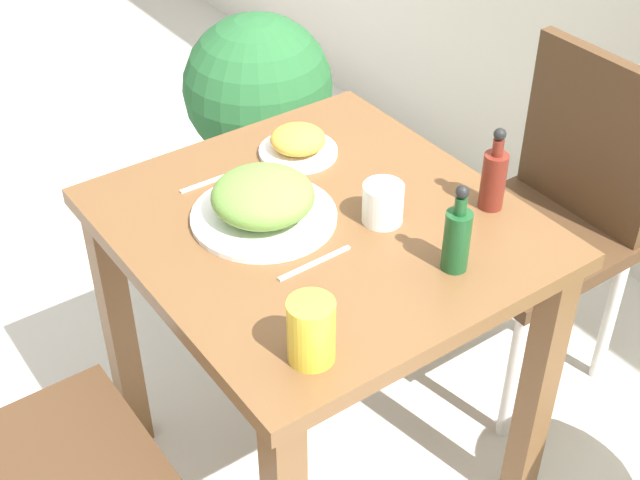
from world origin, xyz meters
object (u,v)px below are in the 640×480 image
at_px(chair_far, 550,209).
at_px(condiment_bottle, 457,237).
at_px(sauce_bottle, 494,177).
at_px(juice_glass, 311,331).
at_px(food_plate, 263,200).
at_px(potted_plant_left, 259,116).
at_px(side_plate, 298,143).
at_px(drink_cup, 383,203).

bearing_deg(chair_far, condiment_bottle, -66.47).
relative_size(sauce_bottle, condiment_bottle, 1.00).
bearing_deg(juice_glass, food_plate, 158.72).
relative_size(chair_far, sauce_bottle, 4.92).
relative_size(food_plate, potted_plant_left, 0.36).
height_order(side_plate, potted_plant_left, side_plate).
height_order(food_plate, potted_plant_left, food_plate).
distance_m(chair_far, sauce_bottle, 0.54).
distance_m(side_plate, juice_glass, 0.64).
height_order(chair_far, juice_glass, chair_far).
xyz_separation_m(chair_far, condiment_bottle, (0.26, -0.59, 0.33)).
height_order(side_plate, sauce_bottle, sauce_bottle).
xyz_separation_m(chair_far, potted_plant_left, (-0.81, -0.36, 0.01)).
bearing_deg(side_plate, juice_glass, -32.34).
xyz_separation_m(juice_glass, potted_plant_left, (-1.11, 0.59, -0.31)).
relative_size(drink_cup, potted_plant_left, 0.10).
relative_size(food_plate, sauce_bottle, 1.61).
bearing_deg(potted_plant_left, condiment_bottle, -12.51).
bearing_deg(potted_plant_left, drink_cup, -16.12).
xyz_separation_m(sauce_bottle, condiment_bottle, (0.10, -0.19, 0.00)).
bearing_deg(food_plate, juice_glass, -21.28).
bearing_deg(juice_glass, potted_plant_left, 152.10).
height_order(side_plate, juice_glass, juice_glass).
xyz_separation_m(side_plate, condiment_bottle, (0.50, 0.01, 0.04)).
relative_size(sauce_bottle, potted_plant_left, 0.22).
height_order(food_plate, drink_cup, food_plate).
relative_size(drink_cup, condiment_bottle, 0.46).
xyz_separation_m(chair_far, food_plate, (-0.07, -0.80, 0.31)).
bearing_deg(condiment_bottle, drink_cup, -175.26).
xyz_separation_m(chair_far, sauce_bottle, (0.15, -0.40, 0.33)).
height_order(food_plate, condiment_bottle, condiment_bottle).
bearing_deg(chair_far, food_plate, -95.35).
xyz_separation_m(juice_glass, condiment_bottle, (-0.04, 0.35, 0.01)).
height_order(juice_glass, sauce_bottle, sauce_bottle).
distance_m(chair_far, food_plate, 0.86).
height_order(sauce_bottle, condiment_bottle, same).
bearing_deg(sauce_bottle, drink_cup, -113.03).
distance_m(sauce_bottle, potted_plant_left, 1.02).
xyz_separation_m(food_plate, drink_cup, (0.14, 0.19, -0.00)).
relative_size(drink_cup, juice_glass, 0.70).
distance_m(drink_cup, sauce_bottle, 0.23).
xyz_separation_m(food_plate, sauce_bottle, (0.23, 0.40, 0.03)).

